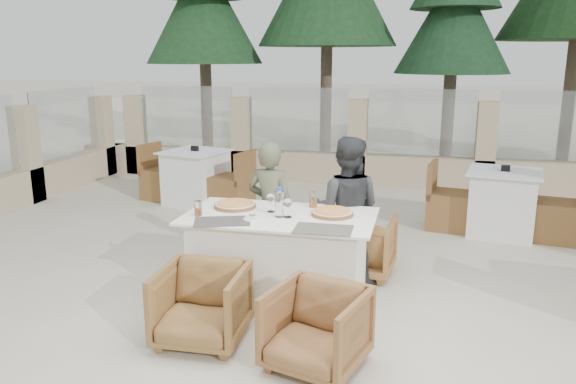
% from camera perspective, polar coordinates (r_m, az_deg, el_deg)
% --- Properties ---
extents(ground, '(80.00, 80.00, 0.00)m').
position_cam_1_polar(ground, '(4.94, 0.19, -11.18)').
color(ground, beige).
rests_on(ground, ground).
extents(sand_patch, '(30.00, 16.00, 0.01)m').
position_cam_1_polar(sand_patch, '(18.51, 10.35, 6.99)').
color(sand_patch, '#F4E5C8').
rests_on(sand_patch, ground).
extents(perimeter_wall_far, '(10.00, 0.34, 1.60)m').
position_cam_1_polar(perimeter_wall_far, '(9.31, 7.08, 5.66)').
color(perimeter_wall_far, '#CAB38E').
rests_on(perimeter_wall_far, ground).
extents(pine_far_left, '(2.42, 2.42, 5.50)m').
position_cam_1_polar(pine_far_left, '(12.26, -8.54, 16.64)').
color(pine_far_left, '#1E4623').
rests_on(pine_far_left, ground).
extents(pine_centre, '(2.20, 2.20, 5.00)m').
position_cam_1_polar(pine_centre, '(11.58, 16.44, 15.20)').
color(pine_centre, '#1B4123').
rests_on(pine_centre, ground).
extents(dining_table, '(1.60, 0.90, 0.77)m').
position_cam_1_polar(dining_table, '(4.86, -0.84, -6.73)').
color(dining_table, white).
rests_on(dining_table, ground).
extents(placemat_near_left, '(0.52, 0.43, 0.00)m').
position_cam_1_polar(placemat_near_left, '(4.58, -6.72, -2.98)').
color(placemat_near_left, '#4E4943').
rests_on(placemat_near_left, dining_table).
extents(placemat_near_right, '(0.46, 0.31, 0.00)m').
position_cam_1_polar(placemat_near_right, '(4.36, 3.61, -3.79)').
color(placemat_near_right, '#5D5950').
rests_on(placemat_near_right, dining_table).
extents(pizza_left, '(0.49, 0.49, 0.05)m').
position_cam_1_polar(pizza_left, '(4.99, -5.41, -1.30)').
color(pizza_left, orange).
rests_on(pizza_left, dining_table).
extents(pizza_right, '(0.41, 0.41, 0.05)m').
position_cam_1_polar(pizza_right, '(4.74, 4.52, -2.10)').
color(pizza_right, orange).
rests_on(pizza_right, dining_table).
extents(water_bottle, '(0.08, 0.08, 0.26)m').
position_cam_1_polar(water_bottle, '(4.65, -0.87, -1.01)').
color(water_bottle, '#BADAF5').
rests_on(water_bottle, dining_table).
extents(wine_glass_centre, '(0.09, 0.09, 0.18)m').
position_cam_1_polar(wine_glass_centre, '(4.81, -1.76, -0.98)').
color(wine_glass_centre, white).
rests_on(wine_glass_centre, dining_table).
extents(wine_glass_near, '(0.10, 0.10, 0.18)m').
position_cam_1_polar(wine_glass_near, '(4.64, -0.02, -1.51)').
color(wine_glass_near, white).
rests_on(wine_glass_near, dining_table).
extents(beer_glass_left, '(0.07, 0.07, 0.13)m').
position_cam_1_polar(beer_glass_left, '(4.76, -9.12, -1.64)').
color(beer_glass_left, '#C3701B').
rests_on(beer_glass_left, dining_table).
extents(beer_glass_right, '(0.08, 0.08, 0.14)m').
position_cam_1_polar(beer_glass_right, '(4.97, 2.58, -0.74)').
color(beer_glass_right, orange).
rests_on(beer_glass_right, dining_table).
extents(olive_dish, '(0.12, 0.12, 0.04)m').
position_cam_1_polar(olive_dish, '(4.61, -3.65, -2.55)').
color(olive_dish, white).
rests_on(olive_dish, dining_table).
extents(armchair_far_left, '(0.75, 0.76, 0.60)m').
position_cam_1_polar(armchair_far_left, '(5.72, -1.62, -4.45)').
color(armchair_far_left, brown).
rests_on(armchair_far_left, ground).
extents(armchair_far_right, '(0.67, 0.69, 0.57)m').
position_cam_1_polar(armchair_far_right, '(5.52, 7.46, -5.38)').
color(armchair_far_right, '#9B6A38').
rests_on(armchair_far_right, ground).
extents(armchair_near_left, '(0.64, 0.66, 0.58)m').
position_cam_1_polar(armchair_near_left, '(4.26, -8.76, -11.27)').
color(armchair_near_left, brown).
rests_on(armchair_near_left, ground).
extents(armchair_near_right, '(0.76, 0.77, 0.57)m').
position_cam_1_polar(armchair_near_right, '(3.90, 2.89, -13.72)').
color(armchair_near_right, brown).
rests_on(armchair_near_right, ground).
extents(diner_left, '(0.53, 0.41, 1.31)m').
position_cam_1_polar(diner_left, '(5.33, -1.75, -1.81)').
color(diner_left, '#585B42').
rests_on(diner_left, ground).
extents(diner_right, '(0.68, 0.54, 1.38)m').
position_cam_1_polar(diner_right, '(5.23, 5.91, -1.82)').
color(diner_right, '#36383B').
rests_on(diner_right, ground).
extents(bg_table_a, '(1.79, 1.18, 0.77)m').
position_cam_1_polar(bg_table_a, '(8.15, -9.34, 1.48)').
color(bg_table_a, white).
rests_on(bg_table_a, ground).
extents(bg_table_b, '(1.75, 1.07, 0.77)m').
position_cam_1_polar(bg_table_b, '(7.11, 20.95, -1.04)').
color(bg_table_b, white).
rests_on(bg_table_b, ground).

